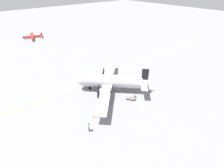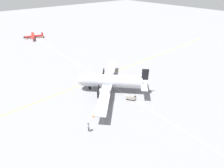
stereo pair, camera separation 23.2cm
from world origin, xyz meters
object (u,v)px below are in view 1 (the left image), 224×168
suitcase_near_door (135,97)px  baggage_cart (131,98)px  crew_foreground (89,126)px  traffic_cone (94,116)px  airliner_main (110,81)px  light_aircraft_distant (32,36)px

suitcase_near_door → baggage_cart: bearing=-7.4°
suitcase_near_door → baggage_cart: baggage_cart is taller
crew_foreground → traffic_cone: size_ratio=2.96×
airliner_main → suitcase_near_door: size_ratio=37.05×
light_aircraft_distant → traffic_cone: size_ratio=18.91×
baggage_cart → traffic_cone: traffic_cone is taller
crew_foreground → traffic_cone: 3.81m
traffic_cone → crew_foreground: bearing=41.7°
airliner_main → suitcase_near_door: airliner_main is taller
airliner_main → suitcase_near_door: (-2.36, 6.06, -2.37)m
light_aircraft_distant → airliner_main: bearing=107.1°
suitcase_near_door → light_aircraft_distant: (1.48, -61.81, 0.64)m
suitcase_near_door → light_aircraft_distant: light_aircraft_distant is taller
suitcase_near_door → traffic_cone: size_ratio=0.86×
airliner_main → baggage_cart: 6.44m
airliner_main → crew_foreground: 13.82m
airliner_main → suitcase_near_door: bearing=156.9°
baggage_cart → traffic_cone: (9.68, -0.60, 0.00)m
crew_foreground → light_aircraft_distant: 64.69m
suitcase_near_door → baggage_cart: size_ratio=0.22×
suitcase_near_door → crew_foreground: bearing=7.2°
airliner_main → light_aircraft_distant: bearing=-45.3°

